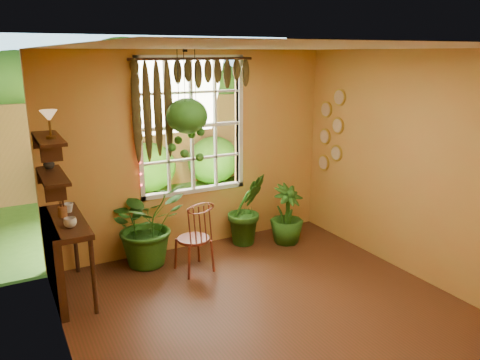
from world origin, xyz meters
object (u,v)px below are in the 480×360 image
at_px(counter_ledge, 57,251).
at_px(windsor_chair, 195,248).
at_px(potted_plant_mid, 247,209).
at_px(hanging_basket, 187,119).
at_px(potted_plant_left, 147,224).

height_order(counter_ledge, windsor_chair, windsor_chair).
distance_m(counter_ledge, potted_plant_mid, 2.61).
height_order(windsor_chair, hanging_basket, hanging_basket).
relative_size(windsor_chair, hanging_basket, 0.77).
bearing_deg(potted_plant_left, hanging_basket, -1.90).
bearing_deg(potted_plant_left, windsor_chair, -48.16).
height_order(windsor_chair, potted_plant_mid, windsor_chair).
height_order(windsor_chair, potted_plant_left, potted_plant_left).
height_order(counter_ledge, potted_plant_mid, potted_plant_mid).
bearing_deg(potted_plant_mid, hanging_basket, -179.82).
height_order(potted_plant_left, hanging_basket, hanging_basket).
relative_size(counter_ledge, potted_plant_mid, 1.17).
height_order(counter_ledge, hanging_basket, hanging_basket).
xyz_separation_m(counter_ledge, potted_plant_left, (1.13, 0.37, -0.01)).
relative_size(counter_ledge, windsor_chair, 1.12).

